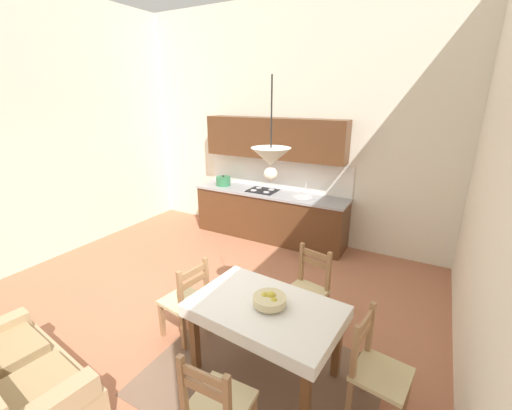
# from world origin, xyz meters

# --- Properties ---
(ground_plane) EXTENTS (6.39, 6.22, 0.10)m
(ground_plane) POSITION_xyz_m (0.00, 0.00, -0.05)
(ground_plane) COLOR #AD6B4C
(wall_back) EXTENTS (6.39, 0.12, 4.11)m
(wall_back) POSITION_xyz_m (0.00, 2.87, 2.06)
(wall_back) COLOR silver
(wall_back) RESTS_ON ground_plane
(wall_left) EXTENTS (0.12, 6.22, 4.11)m
(wall_left) POSITION_xyz_m (-2.95, 0.00, 2.06)
(wall_left) COLOR silver
(wall_left) RESTS_ON ground_plane
(area_rug) EXTENTS (2.10, 1.60, 0.01)m
(area_rug) POSITION_xyz_m (1.28, -0.47, 0.00)
(area_rug) COLOR brown
(area_rug) RESTS_ON ground_plane
(kitchen_cabinetry) EXTENTS (2.88, 0.63, 2.20)m
(kitchen_cabinetry) POSITION_xyz_m (-0.14, 2.54, 0.86)
(kitchen_cabinetry) COLOR #56331C
(kitchen_cabinetry) RESTS_ON ground_plane
(dining_table) EXTENTS (1.42, 0.97, 0.75)m
(dining_table) POSITION_xyz_m (1.28, -0.37, 0.62)
(dining_table) COLOR brown
(dining_table) RESTS_ON ground_plane
(dining_chair_camera_side) EXTENTS (0.43, 0.43, 0.93)m
(dining_chair_camera_side) POSITION_xyz_m (1.33, -1.21, 0.44)
(dining_chair_camera_side) COLOR #D1BC89
(dining_chair_camera_side) RESTS_ON ground_plane
(dining_chair_kitchen_side) EXTENTS (0.50, 0.50, 0.93)m
(dining_chair_kitchen_side) POSITION_xyz_m (1.37, 0.50, 0.44)
(dining_chair_kitchen_side) COLOR #D1BC89
(dining_chair_kitchen_side) RESTS_ON ground_plane
(dining_chair_tv_side) EXTENTS (0.47, 0.47, 0.93)m
(dining_chair_tv_side) POSITION_xyz_m (0.29, -0.33, 0.44)
(dining_chair_tv_side) COLOR #D1BC89
(dining_chair_tv_side) RESTS_ON ground_plane
(dining_chair_window_side) EXTENTS (0.47, 0.47, 0.93)m
(dining_chair_window_side) POSITION_xyz_m (2.27, -0.32, 0.44)
(dining_chair_window_side) COLOR #D1BC89
(dining_chair_window_side) RESTS_ON ground_plane
(small_couch) EXTENTS (1.50, 0.95, 0.78)m
(small_couch) POSITION_xyz_m (-0.27, -1.81, 0.31)
(small_couch) COLOR tan
(small_couch) RESTS_ON ground_plane
(fruit_bowl) EXTENTS (0.30, 0.30, 0.12)m
(fruit_bowl) POSITION_xyz_m (1.31, -0.35, 0.81)
(fruit_bowl) COLOR beige
(fruit_bowl) RESTS_ON dining_table
(pendant_lamp) EXTENTS (0.32, 0.32, 0.80)m
(pendant_lamp) POSITION_xyz_m (1.28, -0.31, 2.09)
(pendant_lamp) COLOR black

